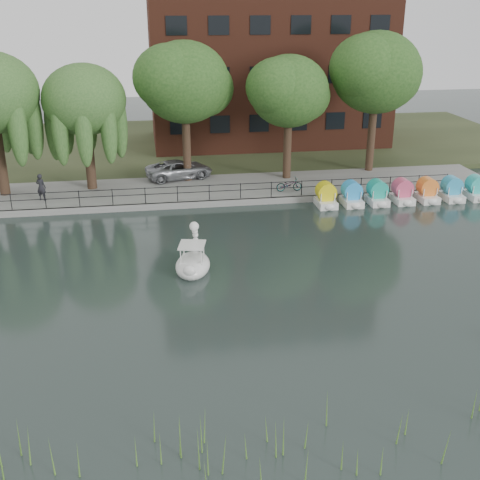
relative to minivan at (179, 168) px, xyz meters
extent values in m
plane|color=#364440|center=(1.55, -18.46, -1.14)|extent=(120.00, 120.00, 0.00)
cube|color=gray|center=(1.55, -2.46, -0.94)|extent=(40.00, 6.00, 0.40)
cube|color=gray|center=(1.55, -5.41, -0.94)|extent=(40.00, 0.25, 0.40)
cube|color=#47512D|center=(1.55, 11.54, -0.96)|extent=(60.00, 22.00, 0.36)
cylinder|color=black|center=(1.55, -5.21, 0.21)|extent=(32.00, 0.04, 0.04)
cylinder|color=black|center=(1.55, -5.21, -0.19)|extent=(32.00, 0.04, 0.04)
cylinder|color=black|center=(1.55, -5.21, -0.24)|extent=(0.05, 0.05, 1.00)
cube|color=#4C1E16|center=(8.55, 11.54, 8.22)|extent=(20.00, 10.00, 18.00)
cylinder|color=#473323|center=(-11.45, -1.96, 1.36)|extent=(0.60, 0.60, 4.20)
cylinder|color=#473323|center=(-5.95, -1.46, 1.16)|extent=(0.60, 0.60, 3.80)
ellipsoid|color=#56823B|center=(-5.95, -1.46, 5.15)|extent=(5.32, 5.32, 4.52)
cylinder|color=#473323|center=(0.55, -0.46, 1.51)|extent=(0.60, 0.60, 4.50)
ellipsoid|color=#46702A|center=(0.55, -0.46, 5.96)|extent=(6.00, 6.00, 5.10)
cylinder|color=#473323|center=(7.55, -0.96, 1.28)|extent=(0.60, 0.60, 4.05)
ellipsoid|color=#46702A|center=(7.55, -0.96, 5.29)|extent=(5.40, 5.40, 4.59)
cylinder|color=#473323|center=(14.05, 0.04, 1.62)|extent=(0.60, 0.60, 4.72)
ellipsoid|color=#46702A|center=(14.05, 0.04, 6.29)|extent=(6.30, 6.30, 5.36)
imported|color=gray|center=(0.00, 0.00, 0.00)|extent=(3.69, 5.79, 1.49)
imported|color=gray|center=(6.96, -4.19, -0.24)|extent=(0.67, 1.74, 1.00)
imported|color=black|center=(-8.89, -3.62, 0.24)|extent=(0.84, 0.72, 1.98)
ellipsoid|color=white|center=(-0.33, -14.89, -0.85)|extent=(2.17, 2.91, 0.58)
cube|color=white|center=(-0.35, -14.99, -0.56)|extent=(1.29, 1.36, 0.29)
cube|color=white|center=(-0.34, -14.94, 0.24)|extent=(1.46, 1.54, 0.06)
ellipsoid|color=white|center=(-0.56, -15.98, -0.61)|extent=(0.70, 0.59, 0.54)
sphere|color=white|center=(-0.14, -14.04, 0.84)|extent=(0.47, 0.47, 0.47)
cone|color=black|center=(-0.07, -13.74, 0.81)|extent=(0.24, 0.29, 0.19)
cylinder|color=yellow|center=(-0.10, -13.87, 0.82)|extent=(0.27, 0.15, 0.25)
cube|color=white|center=(8.82, -6.49, -0.92)|extent=(1.15, 1.70, 0.44)
cylinder|color=yellow|center=(8.82, -6.39, -0.19)|extent=(0.90, 1.20, 0.90)
cube|color=white|center=(10.52, -6.49, -0.92)|extent=(1.15, 1.70, 0.44)
cylinder|color=#2D9DEC|center=(10.52, -6.39, -0.19)|extent=(0.90, 1.20, 0.90)
cube|color=white|center=(12.22, -6.49, -0.92)|extent=(1.15, 1.70, 0.44)
cylinder|color=#1CA790|center=(12.22, -6.39, -0.19)|extent=(0.90, 1.20, 0.90)
cube|color=white|center=(13.92, -6.49, -0.92)|extent=(1.15, 1.70, 0.44)
cylinder|color=#DA4B72|center=(13.92, -6.39, -0.19)|extent=(0.90, 1.20, 0.90)
cube|color=white|center=(15.62, -6.49, -0.92)|extent=(1.15, 1.70, 0.44)
cylinder|color=orange|center=(15.62, -6.39, -0.19)|extent=(0.90, 1.20, 0.90)
cube|color=white|center=(17.32, -6.49, -0.92)|extent=(1.15, 1.70, 0.44)
cylinder|color=#31A0D0|center=(17.32, -6.39, -0.19)|extent=(0.90, 1.20, 0.90)
cube|color=white|center=(19.02, -6.49, -0.92)|extent=(1.15, 1.70, 0.44)
cylinder|color=#2DB7AF|center=(19.02, -6.39, -0.19)|extent=(0.90, 1.20, 0.90)
camera|label=1|loc=(-2.22, -41.34, 11.13)|focal=45.00mm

